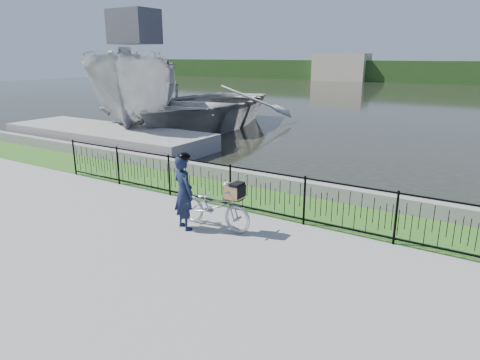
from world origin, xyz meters
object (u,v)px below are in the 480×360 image
Objects in this scene: dock at (106,136)px; boat_near at (138,89)px; bicycle_rig at (215,206)px; boat_far at (201,106)px; cyclist at (184,192)px.

boat_near is (-1.28, 3.33, 1.77)m from dock.
bicycle_rig is 13.88m from boat_far.
cyclist is at bearing -31.93° from dock.
dock is 0.82× the size of boat_far.
cyclist is 13.87m from boat_far.
boat_near is at bearing -129.94° from boat_far.
bicycle_rig is 13.68m from boat_near.
bicycle_rig is at bearing -51.69° from boat_far.
boat_far reaches higher than dock.
dock is at bearing -69.05° from boat_near.
boat_near reaches higher than cyclist.
dock is 5.77× the size of cyclist.
dock is 10.42m from cyclist.
boat_near is 0.88× the size of boat_far.
boat_near reaches higher than bicycle_rig.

